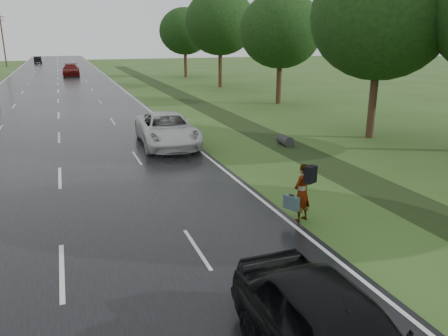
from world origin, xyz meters
name	(u,v)px	position (x,y,z in m)	size (l,w,h in m)	color
ground	(62,273)	(0.00, 0.00, 0.00)	(220.00, 220.00, 0.00)	#324F1C
road	(58,86)	(0.00, 45.00, 0.02)	(14.00, 180.00, 0.04)	black
edge_stripe_east	(116,84)	(6.75, 45.00, 0.04)	(0.12, 180.00, 0.01)	silver
center_line	(58,86)	(0.00, 45.00, 0.04)	(0.12, 180.00, 0.01)	silver
drainage_ditch	(228,118)	(11.50, 18.71, 0.04)	(2.20, 120.00, 0.56)	black
utility_pole_distant	(3,39)	(-9.20, 85.00, 5.20)	(1.60, 0.26, 10.00)	#372516
tree_east_b	(381,16)	(17.00, 10.00, 6.68)	(7.60, 7.60, 10.11)	#372516
tree_east_c	(281,30)	(18.20, 24.00, 6.14)	(7.00, 7.00, 9.29)	#372516
tree_east_d	(220,23)	(17.80, 38.00, 7.15)	(8.00, 8.00, 10.76)	#372516
tree_east_f	(185,31)	(17.50, 52.00, 6.37)	(7.20, 7.20, 9.62)	#372516
pedestrian	(302,192)	(7.18, 0.77, 0.97)	(1.00, 0.78, 1.88)	#A5998C
white_pickup	(167,129)	(5.50, 12.12, 0.89)	(2.82, 6.12, 1.70)	silver
far_car_red	(71,70)	(1.94, 59.62, 0.89)	(2.39, 5.87, 1.70)	#660C0B
far_car_dark	(38,60)	(-3.99, 97.37, 0.75)	(1.51, 4.33, 1.43)	black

